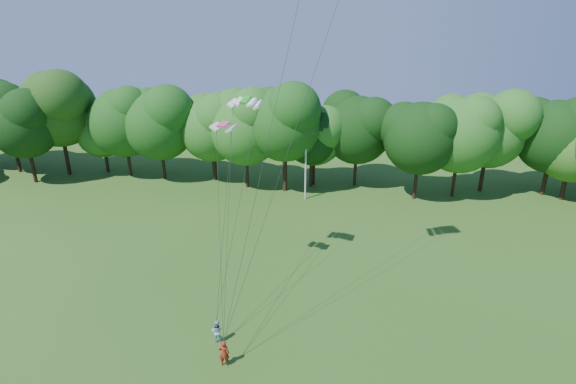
# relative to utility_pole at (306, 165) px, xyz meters

# --- Properties ---
(utility_pole) EXTENTS (1.54, 0.19, 7.70)m
(utility_pole) POSITION_rel_utility_pole_xyz_m (0.00, 0.00, 0.00)
(utility_pole) COLOR beige
(utility_pole) RESTS_ON ground
(kite_flyer_left) EXTENTS (0.66, 0.48, 1.69)m
(kite_flyer_left) POSITION_rel_utility_pole_xyz_m (-2.32, -26.17, -3.13)
(kite_flyer_left) COLOR #9D2414
(kite_flyer_left) RESTS_ON ground
(kite_flyer_right) EXTENTS (0.76, 0.60, 1.54)m
(kite_flyer_right) POSITION_rel_utility_pole_xyz_m (-3.30, -24.22, -3.20)
(kite_flyer_right) COLOR #9EC3DC
(kite_flyer_right) RESTS_ON ground
(kite_green) EXTENTS (2.49, 1.53, 0.45)m
(kite_green) POSITION_rel_utility_pole_xyz_m (-2.86, -15.91, 9.67)
(kite_green) COLOR green
(kite_green) RESTS_ON ground
(kite_pink) EXTENTS (2.00, 1.41, 0.29)m
(kite_pink) POSITION_rel_utility_pole_xyz_m (-4.12, -17.23, 8.22)
(kite_pink) COLOR #DF3E7A
(kite_pink) RESTS_ON ground
(tree_back_west) EXTENTS (10.18, 10.18, 14.81)m
(tree_back_west) POSITION_rel_utility_pole_xyz_m (-30.98, 4.56, 5.28)
(tree_back_west) COLOR black
(tree_back_west) RESTS_ON ground
(tree_back_center) EXTENTS (7.15, 7.15, 10.40)m
(tree_back_center) POSITION_rel_utility_pole_xyz_m (0.28, 4.11, 2.52)
(tree_back_center) COLOR black
(tree_back_center) RESTS_ON ground
(tree_back_east) EXTENTS (7.64, 7.64, 11.12)m
(tree_back_east) POSITION_rel_utility_pole_xyz_m (28.33, 3.52, 2.97)
(tree_back_east) COLOR #321E14
(tree_back_east) RESTS_ON ground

